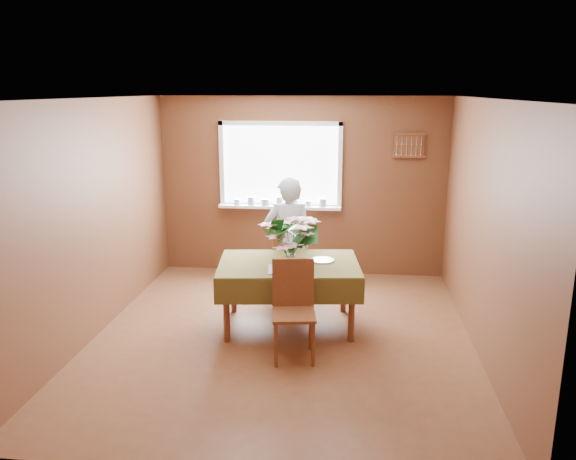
# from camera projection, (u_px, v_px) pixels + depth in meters

# --- Properties ---
(floor) EXTENTS (4.50, 4.50, 0.00)m
(floor) POSITION_uv_depth(u_px,v_px,m) (282.00, 337.00, 6.02)
(floor) COLOR brown
(floor) RESTS_ON ground
(ceiling) EXTENTS (4.50, 4.50, 0.00)m
(ceiling) POSITION_uv_depth(u_px,v_px,m) (282.00, 98.00, 5.41)
(ceiling) COLOR white
(ceiling) RESTS_ON wall_back
(wall_back) EXTENTS (4.00, 0.00, 4.00)m
(wall_back) POSITION_uv_depth(u_px,v_px,m) (302.00, 187.00, 7.88)
(wall_back) COLOR brown
(wall_back) RESTS_ON floor
(wall_front) EXTENTS (4.00, 0.00, 4.00)m
(wall_front) POSITION_uv_depth(u_px,v_px,m) (238.00, 307.00, 3.55)
(wall_front) COLOR brown
(wall_front) RESTS_ON floor
(wall_left) EXTENTS (0.00, 4.50, 4.50)m
(wall_left) POSITION_uv_depth(u_px,v_px,m) (95.00, 219.00, 5.94)
(wall_left) COLOR brown
(wall_left) RESTS_ON floor
(wall_right) EXTENTS (0.00, 4.50, 4.50)m
(wall_right) POSITION_uv_depth(u_px,v_px,m) (484.00, 230.00, 5.49)
(wall_right) COLOR brown
(wall_right) RESTS_ON floor
(window_assembly) EXTENTS (1.72, 0.20, 1.22)m
(window_assembly) POSITION_uv_depth(u_px,v_px,m) (280.00, 181.00, 7.84)
(window_assembly) COLOR white
(window_assembly) RESTS_ON wall_back
(spoon_rack) EXTENTS (0.44, 0.05, 0.33)m
(spoon_rack) POSITION_uv_depth(u_px,v_px,m) (409.00, 145.00, 7.54)
(spoon_rack) COLOR brown
(spoon_rack) RESTS_ON wall_back
(dining_table) EXTENTS (1.64, 1.22, 0.75)m
(dining_table) POSITION_uv_depth(u_px,v_px,m) (289.00, 270.00, 6.16)
(dining_table) COLOR brown
(dining_table) RESTS_ON floor
(chair_far) EXTENTS (0.59, 0.59, 1.02)m
(chair_far) POSITION_uv_depth(u_px,v_px,m) (286.00, 258.00, 6.93)
(chair_far) COLOR brown
(chair_far) RESTS_ON floor
(chair_near) EXTENTS (0.47, 0.47, 0.97)m
(chair_near) POSITION_uv_depth(u_px,v_px,m) (293.00, 305.00, 5.51)
(chair_near) COLOR brown
(chair_near) RESTS_ON floor
(seated_woman) EXTENTS (0.63, 0.47, 1.58)m
(seated_woman) POSITION_uv_depth(u_px,v_px,m) (288.00, 241.00, 6.81)
(seated_woman) COLOR white
(seated_woman) RESTS_ON floor
(flower_bouquet) EXTENTS (0.59, 0.59, 0.51)m
(flower_bouquet) POSITION_uv_depth(u_px,v_px,m) (290.00, 238.00, 5.87)
(flower_bouquet) COLOR white
(flower_bouquet) RESTS_ON dining_table
(side_plate) EXTENTS (0.34, 0.34, 0.01)m
(side_plate) POSITION_uv_depth(u_px,v_px,m) (323.00, 260.00, 6.20)
(side_plate) COLOR white
(side_plate) RESTS_ON dining_table
(table_knife) EXTENTS (0.09, 0.20, 0.00)m
(table_knife) POSITION_uv_depth(u_px,v_px,m) (303.00, 268.00, 5.93)
(table_knife) COLOR silver
(table_knife) RESTS_ON dining_table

